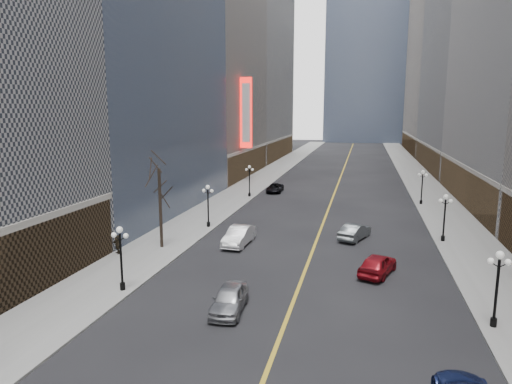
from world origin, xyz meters
The scene contains 21 objects.
sidewalk_east centered at (14.00, 70.00, 0.07)m, with size 6.00×230.00×0.15m, color gray.
sidewalk_west centered at (-14.00, 70.00, 0.07)m, with size 6.00×230.00×0.15m, color gray.
lane_line centered at (0.00, 80.00, 0.01)m, with size 0.25×200.00×0.02m, color gold.
bldg_east_c centered at (29.88, 106.00, 24.18)m, with size 26.60×40.60×48.80m.
bldg_east_d centered at (29.90, 149.00, 31.17)m, with size 26.60×46.60×62.80m.
bldg_west_c centered at (-29.88, 87.00, 25.19)m, with size 26.60×30.60×50.80m.
bldg_west_d centered at (-29.92, 121.00, 36.17)m, with size 26.60×38.60×72.80m.
streetlamp_east_1 centered at (11.80, 30.00, 2.90)m, with size 1.26×0.44×4.52m.
streetlamp_east_2 centered at (11.80, 48.00, 2.90)m, with size 1.26×0.44×4.52m.
streetlamp_east_3 centered at (11.80, 66.00, 2.90)m, with size 1.26×0.44×4.52m.
streetlamp_west_1 centered at (-11.80, 30.00, 2.90)m, with size 1.26×0.44×4.52m.
streetlamp_west_2 centered at (-11.80, 48.00, 2.90)m, with size 1.26×0.44×4.52m.
streetlamp_west_3 centered at (-11.80, 66.00, 2.90)m, with size 1.26×0.44×4.52m.
theatre_marquee centered at (-15.88, 80.00, 12.00)m, with size 2.00×0.55×12.00m.
tree_west_far centered at (-13.50, 40.00, 6.24)m, with size 3.60×3.60×7.92m.
car_nb_near centered at (-3.70, 28.77, 0.80)m, with size 1.90×4.71×1.61m, color #9A9CA2.
car_nb_mid centered at (-6.95, 42.73, 0.86)m, with size 1.82×5.22×1.72m, color silver.
car_nb_far centered at (-9.00, 70.95, 0.66)m, with size 2.19×4.74×1.32m, color black.
car_sb_mid centered at (5.50, 37.59, 0.82)m, with size 1.93×4.80×1.64m, color maroon.
car_sb_far centered at (3.56, 47.07, 0.77)m, with size 1.64×4.69×1.54m, color #52575A.
ped_west_far centered at (-16.40, 37.33, 0.96)m, with size 1.50×0.43×1.62m, color black.
Camera 1 is at (4.14, 2.99, 12.42)m, focal length 32.00 mm.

